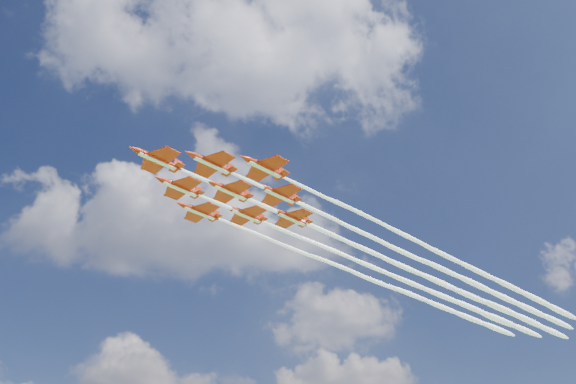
% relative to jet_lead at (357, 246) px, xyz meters
% --- Properties ---
extents(jet_lead, '(103.72, 82.70, 3.08)m').
position_rel_jet_lead_xyz_m(jet_lead, '(0.00, 0.00, 0.00)').
color(jet_lead, '#A31D09').
extents(jet_row2_port, '(103.72, 82.70, 3.08)m').
position_rel_jet_lead_xyz_m(jet_row2_port, '(11.26, 0.93, 0.00)').
color(jet_row2_port, '#A31D09').
extents(jet_row2_starb, '(103.72, 82.70, 3.08)m').
position_rel_jet_lead_xyz_m(jet_row2_starb, '(3.50, 10.74, 0.00)').
color(jet_row2_starb, '#A31D09').
extents(jet_row3_port, '(103.72, 82.70, 3.08)m').
position_rel_jet_lead_xyz_m(jet_row3_port, '(22.52, 1.87, 0.00)').
color(jet_row3_port, '#A31D09').
extents(jet_row3_centre, '(103.72, 82.70, 3.08)m').
position_rel_jet_lead_xyz_m(jet_row3_centre, '(14.76, 11.68, 0.00)').
color(jet_row3_centre, '#A31D09').
extents(jet_row3_starb, '(103.72, 82.70, 3.08)m').
position_rel_jet_lead_xyz_m(jet_row3_starb, '(7.00, 21.48, 0.00)').
color(jet_row3_starb, '#A31D09').
extents(jet_row4_port, '(103.72, 82.70, 3.08)m').
position_rel_jet_lead_xyz_m(jet_row4_port, '(26.01, 12.61, 0.00)').
color(jet_row4_port, '#A31D09').
extents(jet_row4_starb, '(103.72, 82.70, 3.08)m').
position_rel_jet_lead_xyz_m(jet_row4_starb, '(18.26, 22.42, 0.00)').
color(jet_row4_starb, '#A31D09').
extents(jet_tail, '(103.72, 82.70, 3.08)m').
position_rel_jet_lead_xyz_m(jet_tail, '(29.51, 23.35, 0.00)').
color(jet_tail, '#A31D09').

